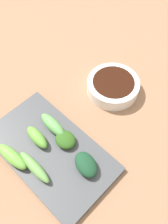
{
  "coord_description": "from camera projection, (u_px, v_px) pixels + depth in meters",
  "views": [
    {
      "loc": [
        0.19,
        0.23,
        0.52
      ],
      "look_at": [
        -0.03,
        0.01,
        0.05
      ],
      "focal_mm": 38.66,
      "sensor_mm": 36.0,
      "label": 1
    }
  ],
  "objects": [
    {
      "name": "broccoli_stalk_1",
      "position": [
        37.0,
        137.0,
        0.53
      ],
      "size": [
        0.03,
        0.07,
        0.03
      ],
      "primitive_type": "ellipsoid",
      "rotation": [
        0.0,
        0.0,
        -0.08
      ],
      "color": "#67AA3F",
      "rests_on": "serving_plate"
    },
    {
      "name": "broccoli_stalk_0",
      "position": [
        12.0,
        157.0,
        0.51
      ],
      "size": [
        0.03,
        0.09,
        0.03
      ],
      "primitive_type": "ellipsoid",
      "rotation": [
        0.0,
        0.0,
        0.09
      ],
      "color": "#6EB444",
      "rests_on": "serving_plate"
    },
    {
      "name": "broccoli_leafy_3",
      "position": [
        65.0,
        140.0,
        0.53
      ],
      "size": [
        0.04,
        0.05,
        0.02
      ],
      "primitive_type": "ellipsoid",
      "rotation": [
        0.0,
        0.0,
        0.0
      ],
      "color": "#2F5D1C",
      "rests_on": "serving_plate"
    },
    {
      "name": "broccoli_leafy_4",
      "position": [
        86.0,
        164.0,
        0.5
      ],
      "size": [
        0.06,
        0.07,
        0.03
      ],
      "primitive_type": "ellipsoid",
      "rotation": [
        0.0,
        0.0,
        -0.28
      ],
      "color": "#1A452A",
      "rests_on": "serving_plate"
    },
    {
      "name": "broccoli_stalk_2",
      "position": [
        34.0,
        167.0,
        0.5
      ],
      "size": [
        0.02,
        0.09,
        0.02
      ],
      "primitive_type": "ellipsoid",
      "rotation": [
        0.0,
        0.0,
        -0.02
      ],
      "color": "#6BA752",
      "rests_on": "serving_plate"
    },
    {
      "name": "serving_plate",
      "position": [
        50.0,
        151.0,
        0.53
      ],
      "size": [
        0.17,
        0.29,
        0.01
      ],
      "primitive_type": "cube",
      "color": "#4A4C51",
      "rests_on": "tabletop"
    },
    {
      "name": "sauce_bowl",
      "position": [
        113.0,
        86.0,
        0.62
      ],
      "size": [
        0.13,
        0.13,
        0.04
      ],
      "color": "white",
      "rests_on": "tabletop"
    },
    {
      "name": "tabletop",
      "position": [
        72.0,
        125.0,
        0.59
      ],
      "size": [
        2.1,
        2.1,
        0.02
      ],
      "primitive_type": "cube",
      "color": "#9C7253",
      "rests_on": "ground"
    },
    {
      "name": "broccoli_stalk_5",
      "position": [
        53.0,
        125.0,
        0.55
      ],
      "size": [
        0.03,
        0.08,
        0.03
      ],
      "primitive_type": "ellipsoid",
      "rotation": [
        0.0,
        0.0,
        -0.05
      ],
      "color": "#63A958",
      "rests_on": "serving_plate"
    }
  ]
}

